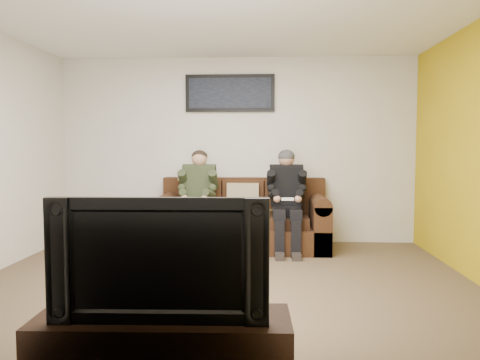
# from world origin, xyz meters

# --- Properties ---
(floor) EXTENTS (5.00, 5.00, 0.00)m
(floor) POSITION_xyz_m (0.00, 0.00, 0.00)
(floor) COLOR brown
(floor) RESTS_ON ground
(ceiling) EXTENTS (5.00, 5.00, 0.00)m
(ceiling) POSITION_xyz_m (0.00, 0.00, 2.60)
(ceiling) COLOR silver
(ceiling) RESTS_ON ground
(wall_back) EXTENTS (5.00, 0.00, 5.00)m
(wall_back) POSITION_xyz_m (0.00, 2.25, 1.30)
(wall_back) COLOR beige
(wall_back) RESTS_ON ground
(wall_front) EXTENTS (5.00, 0.00, 5.00)m
(wall_front) POSITION_xyz_m (0.00, -2.25, 1.30)
(wall_front) COLOR beige
(wall_front) RESTS_ON ground
(sofa) EXTENTS (2.24, 0.97, 0.92)m
(sofa) POSITION_xyz_m (0.10, 1.83, 0.35)
(sofa) COLOR #381F10
(sofa) RESTS_ON ground
(throw_pillow) EXTENTS (0.43, 0.20, 0.42)m
(throw_pillow) POSITION_xyz_m (0.10, 1.87, 0.65)
(throw_pillow) COLOR #8F815E
(throw_pillow) RESTS_ON sofa
(throw_blanket) EXTENTS (0.46, 0.22, 0.08)m
(throw_blanket) POSITION_xyz_m (-0.58, 2.11, 0.92)
(throw_blanket) COLOR #BEB68C
(throw_blanket) RESTS_ON sofa
(person_left) EXTENTS (0.51, 0.87, 1.30)m
(person_left) POSITION_xyz_m (-0.48, 1.64, 0.74)
(person_left) COLOR brown
(person_left) RESTS_ON sofa
(person_right) EXTENTS (0.51, 0.86, 1.31)m
(person_right) POSITION_xyz_m (0.68, 1.64, 0.74)
(person_right) COLOR black
(person_right) RESTS_ON sofa
(cat) EXTENTS (0.66, 0.26, 0.24)m
(cat) POSITION_xyz_m (0.18, 1.62, 0.55)
(cat) COLOR #46391B
(cat) RESTS_ON sofa
(framed_poster) EXTENTS (1.25, 0.05, 0.52)m
(framed_poster) POSITION_xyz_m (-0.10, 2.22, 2.10)
(framed_poster) COLOR black
(framed_poster) RESTS_ON wall_back
(tv_stand) EXTENTS (1.39, 0.49, 0.43)m
(tv_stand) POSITION_xyz_m (-0.14, -1.95, 0.22)
(tv_stand) COLOR black
(tv_stand) RESTS_ON ground
(television) EXTENTS (1.14, 0.19, 0.66)m
(television) POSITION_xyz_m (-0.14, -1.95, 0.76)
(television) COLOR black
(television) RESTS_ON tv_stand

